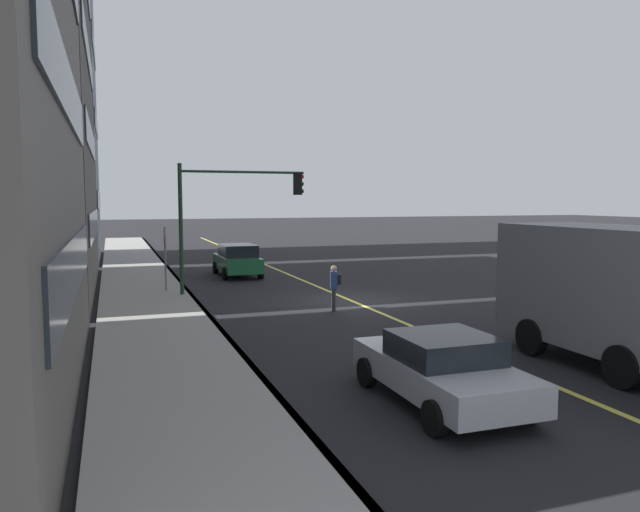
# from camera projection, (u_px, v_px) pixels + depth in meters

# --- Properties ---
(ground) EXTENTS (200.00, 200.00, 0.00)m
(ground) POSITION_uv_depth(u_px,v_px,m) (350.00, 300.00, 22.99)
(ground) COLOR black
(sidewalk_slab) EXTENTS (80.00, 3.46, 0.15)m
(sidewalk_slab) POSITION_uv_depth(u_px,v_px,m) (152.00, 310.00, 20.59)
(sidewalk_slab) COLOR gray
(sidewalk_slab) RESTS_ON ground
(curb_edge) EXTENTS (80.00, 0.16, 0.15)m
(curb_edge) POSITION_uv_depth(u_px,v_px,m) (200.00, 307.00, 21.13)
(curb_edge) COLOR slate
(curb_edge) RESTS_ON ground
(lane_stripe_center) EXTENTS (80.00, 0.16, 0.01)m
(lane_stripe_center) POSITION_uv_depth(u_px,v_px,m) (350.00, 300.00, 22.99)
(lane_stripe_center) COLOR #D8CC4C
(lane_stripe_center) RESTS_ON ground
(car_silver) EXTENTS (4.18, 2.02, 1.33)m
(car_silver) POSITION_uv_depth(u_px,v_px,m) (441.00, 368.00, 11.32)
(car_silver) COLOR #A8AAB2
(car_silver) RESTS_ON ground
(car_green) EXTENTS (4.24, 1.94, 1.60)m
(car_green) POSITION_uv_depth(u_px,v_px,m) (237.00, 260.00, 30.19)
(car_green) COLOR #1E6038
(car_green) RESTS_ON ground
(pedestrian_with_backpack) EXTENTS (0.42, 0.44, 1.58)m
(pedestrian_with_backpack) POSITION_uv_depth(u_px,v_px,m) (334.00, 285.00, 20.68)
(pedestrian_with_backpack) COLOR #383838
(pedestrian_with_backpack) RESTS_ON ground
(traffic_light_mast) EXTENTS (0.28, 5.07, 5.21)m
(traffic_light_mast) POSITION_uv_depth(u_px,v_px,m) (233.00, 204.00, 23.89)
(traffic_light_mast) COLOR #1E3823
(traffic_light_mast) RESTS_ON ground
(street_sign_post) EXTENTS (0.60, 0.08, 2.72)m
(street_sign_post) POSITION_uv_depth(u_px,v_px,m) (165.00, 254.00, 24.49)
(street_sign_post) COLOR slate
(street_sign_post) RESTS_ON ground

